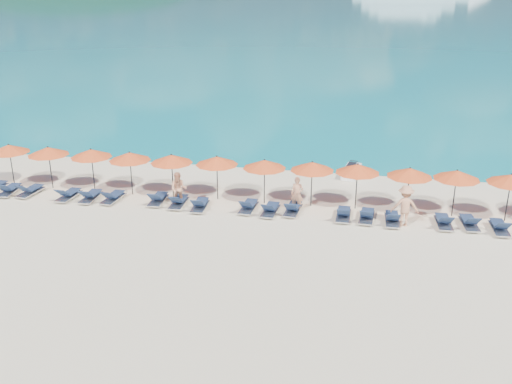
# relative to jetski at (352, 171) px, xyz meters

# --- Properties ---
(ground) EXTENTS (1400.00, 1400.00, 0.00)m
(ground) POSITION_rel_jetski_xyz_m (-4.12, -9.68, -0.30)
(ground) COLOR beige
(headland_main) EXTENTS (374.00, 242.00, 126.50)m
(headland_main) POSITION_rel_jetski_xyz_m (-304.12, 530.32, -38.30)
(headland_main) COLOR black
(headland_main) RESTS_ON ground
(headland_small) EXTENTS (162.00, 126.00, 85.50)m
(headland_small) POSITION_rel_jetski_xyz_m (-154.12, 550.32, -35.30)
(headland_small) COLOR black
(headland_small) RESTS_ON ground
(jetski) EXTENTS (1.09, 2.17, 0.74)m
(jetski) POSITION_rel_jetski_xyz_m (0.00, 0.00, 0.00)
(jetski) COLOR white
(jetski) RESTS_ON ground
(beachgoer_a) EXTENTS (0.62, 0.43, 1.64)m
(beachgoer_a) POSITION_rel_jetski_xyz_m (-2.37, -5.56, 0.51)
(beachgoer_a) COLOR tan
(beachgoer_a) RESTS_ON ground
(beachgoer_b) EXTENTS (0.86, 0.56, 1.67)m
(beachgoer_b) POSITION_rel_jetski_xyz_m (-8.05, -6.05, 0.53)
(beachgoer_b) COLOR tan
(beachgoer_b) RESTS_ON ground
(beachgoer_c) EXTENTS (1.25, 0.66, 1.88)m
(beachgoer_c) POSITION_rel_jetski_xyz_m (2.55, -6.42, 0.63)
(beachgoer_c) COLOR tan
(beachgoer_c) RESTS_ON ground
(umbrella_0) EXTENTS (2.10, 2.10, 2.28)m
(umbrella_0) POSITION_rel_jetski_xyz_m (-17.66, -4.93, 1.71)
(umbrella_0) COLOR black
(umbrella_0) RESTS_ON ground
(umbrella_1) EXTENTS (2.10, 2.10, 2.28)m
(umbrella_1) POSITION_rel_jetski_xyz_m (-15.40, -4.95, 1.71)
(umbrella_1) COLOR black
(umbrella_1) RESTS_ON ground
(umbrella_2) EXTENTS (2.10, 2.10, 2.28)m
(umbrella_2) POSITION_rel_jetski_xyz_m (-13.04, -4.89, 1.71)
(umbrella_2) COLOR black
(umbrella_2) RESTS_ON ground
(umbrella_3) EXTENTS (2.10, 2.10, 2.28)m
(umbrella_3) POSITION_rel_jetski_xyz_m (-10.89, -5.05, 1.71)
(umbrella_3) COLOR black
(umbrella_3) RESTS_ON ground
(umbrella_4) EXTENTS (2.10, 2.10, 2.28)m
(umbrella_4) POSITION_rel_jetski_xyz_m (-8.70, -5.03, 1.71)
(umbrella_4) COLOR black
(umbrella_4) RESTS_ON ground
(umbrella_5) EXTENTS (2.10, 2.10, 2.28)m
(umbrella_5) POSITION_rel_jetski_xyz_m (-6.43, -4.87, 1.71)
(umbrella_5) COLOR black
(umbrella_5) RESTS_ON ground
(umbrella_6) EXTENTS (2.10, 2.10, 2.28)m
(umbrella_6) POSITION_rel_jetski_xyz_m (-4.04, -4.99, 1.71)
(umbrella_6) COLOR black
(umbrella_6) RESTS_ON ground
(umbrella_7) EXTENTS (2.10, 2.10, 2.28)m
(umbrella_7) POSITION_rel_jetski_xyz_m (-1.76, -4.88, 1.71)
(umbrella_7) COLOR black
(umbrella_7) RESTS_ON ground
(umbrella_8) EXTENTS (2.10, 2.10, 2.28)m
(umbrella_8) POSITION_rel_jetski_xyz_m (0.36, -4.82, 1.71)
(umbrella_8) COLOR black
(umbrella_8) RESTS_ON ground
(umbrella_9) EXTENTS (2.10, 2.10, 2.28)m
(umbrella_9) POSITION_rel_jetski_xyz_m (2.73, -4.94, 1.71)
(umbrella_9) COLOR black
(umbrella_9) RESTS_ON ground
(umbrella_10) EXTENTS (2.10, 2.10, 2.28)m
(umbrella_10) POSITION_rel_jetski_xyz_m (4.81, -4.88, 1.71)
(umbrella_10) COLOR black
(umbrella_10) RESTS_ON ground
(umbrella_11) EXTENTS (2.10, 2.10, 2.28)m
(umbrella_11) POSITION_rel_jetski_xyz_m (7.10, -5.01, 1.71)
(umbrella_11) COLOR black
(umbrella_11) RESTS_ON ground
(lounger_1) EXTENTS (0.79, 1.76, 0.66)m
(lounger_1) POSITION_rel_jetski_xyz_m (-17.08, -6.24, -0.07)
(lounger_1) COLOR silver
(lounger_1) RESTS_ON ground
(lounger_2) EXTENTS (0.77, 1.75, 0.66)m
(lounger_2) POSITION_rel_jetski_xyz_m (-15.96, -6.15, -0.07)
(lounger_2) COLOR silver
(lounger_2) RESTS_ON ground
(lounger_3) EXTENTS (0.70, 1.73, 0.66)m
(lounger_3) POSITION_rel_jetski_xyz_m (-13.76, -6.31, -0.07)
(lounger_3) COLOR silver
(lounger_3) RESTS_ON ground
(lounger_4) EXTENTS (0.68, 1.72, 0.66)m
(lounger_4) POSITION_rel_jetski_xyz_m (-12.58, -6.28, -0.07)
(lounger_4) COLOR silver
(lounger_4) RESTS_ON ground
(lounger_5) EXTENTS (0.73, 1.74, 0.66)m
(lounger_5) POSITION_rel_jetski_xyz_m (-11.44, -6.19, -0.07)
(lounger_5) COLOR silver
(lounger_5) RESTS_ON ground
(lounger_6) EXTENTS (0.69, 1.72, 0.66)m
(lounger_6) POSITION_rel_jetski_xyz_m (-9.16, -5.99, -0.07)
(lounger_6) COLOR silver
(lounger_6) RESTS_ON ground
(lounger_7) EXTENTS (0.69, 1.72, 0.66)m
(lounger_7) POSITION_rel_jetski_xyz_m (-8.05, -6.16, -0.07)
(lounger_7) COLOR silver
(lounger_7) RESTS_ON ground
(lounger_8) EXTENTS (0.72, 1.73, 0.66)m
(lounger_8) POSITION_rel_jetski_xyz_m (-6.92, -6.35, -0.07)
(lounger_8) COLOR silver
(lounger_8) RESTS_ON ground
(lounger_9) EXTENTS (0.72, 1.73, 0.66)m
(lounger_9) POSITION_rel_jetski_xyz_m (-4.60, -6.10, -0.07)
(lounger_9) COLOR silver
(lounger_9) RESTS_ON ground
(lounger_10) EXTENTS (0.72, 1.74, 0.66)m
(lounger_10) POSITION_rel_jetski_xyz_m (-3.52, -6.28, -0.07)
(lounger_10) COLOR silver
(lounger_10) RESTS_ON ground
(lounger_11) EXTENTS (0.75, 1.74, 0.66)m
(lounger_11) POSITION_rel_jetski_xyz_m (-2.49, -6.00, -0.07)
(lounger_11) COLOR silver
(lounger_11) RESTS_ON ground
(lounger_12) EXTENTS (0.64, 1.71, 0.66)m
(lounger_12) POSITION_rel_jetski_xyz_m (-0.13, -6.20, -0.07)
(lounger_12) COLOR silver
(lounger_12) RESTS_ON ground
(lounger_13) EXTENTS (0.74, 1.74, 0.66)m
(lounger_13) POSITION_rel_jetski_xyz_m (0.92, -6.19, -0.07)
(lounger_13) COLOR silver
(lounger_13) RESTS_ON ground
(lounger_14) EXTENTS (0.67, 1.72, 0.66)m
(lounger_14) POSITION_rel_jetski_xyz_m (2.06, -6.32, -0.07)
(lounger_14) COLOR silver
(lounger_14) RESTS_ON ground
(lounger_15) EXTENTS (0.72, 1.73, 0.66)m
(lounger_15) POSITION_rel_jetski_xyz_m (4.29, -6.20, -0.07)
(lounger_15) COLOR silver
(lounger_15) RESTS_ON ground
(lounger_16) EXTENTS (0.77, 1.75, 0.66)m
(lounger_16) POSITION_rel_jetski_xyz_m (5.40, -6.09, -0.07)
(lounger_16) COLOR silver
(lounger_16) RESTS_ON ground
(lounger_17) EXTENTS (0.68, 1.72, 0.66)m
(lounger_17) POSITION_rel_jetski_xyz_m (6.61, -6.36, -0.07)
(lounger_17) COLOR silver
(lounger_17) RESTS_ON ground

